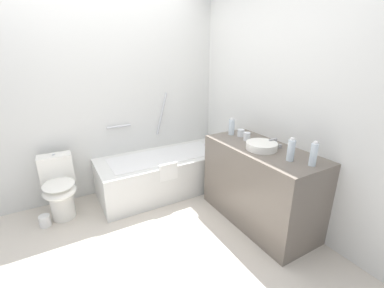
# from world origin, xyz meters

# --- Properties ---
(ground_plane) EXTENTS (4.02, 4.02, 0.00)m
(ground_plane) POSITION_xyz_m (0.00, 0.00, 0.00)
(ground_plane) COLOR beige
(wall_back_tiled) EXTENTS (3.42, 0.10, 2.48)m
(wall_back_tiled) POSITION_xyz_m (0.00, 1.31, 1.24)
(wall_back_tiled) COLOR silver
(wall_back_tiled) RESTS_ON ground_plane
(wall_right_mirror) EXTENTS (0.10, 2.92, 2.48)m
(wall_right_mirror) POSITION_xyz_m (1.56, 0.00, 1.24)
(wall_right_mirror) COLOR silver
(wall_right_mirror) RESTS_ON ground_plane
(bathtub) EXTENTS (1.68, 0.73, 1.23)m
(bathtub) POSITION_xyz_m (0.62, 0.90, 0.26)
(bathtub) COLOR silver
(bathtub) RESTS_ON ground_plane
(toilet) EXTENTS (0.35, 0.54, 0.68)m
(toilet) POSITION_xyz_m (-0.61, 0.95, 0.35)
(toilet) COLOR white
(toilet) RESTS_ON ground_plane
(vanity_counter) EXTENTS (0.57, 1.25, 0.83)m
(vanity_counter) POSITION_xyz_m (1.22, -0.19, 0.42)
(vanity_counter) COLOR #6B6056
(vanity_counter) RESTS_ON ground_plane
(sink_basin) EXTENTS (0.30, 0.30, 0.07)m
(sink_basin) POSITION_xyz_m (1.18, -0.21, 0.87)
(sink_basin) COLOR white
(sink_basin) RESTS_ON vanity_counter
(sink_faucet) EXTENTS (0.11, 0.15, 0.09)m
(sink_faucet) POSITION_xyz_m (1.36, -0.21, 0.87)
(sink_faucet) COLOR #B1B1B6
(sink_faucet) RESTS_ON vanity_counter
(water_bottle_0) EXTENTS (0.07, 0.07, 0.20)m
(water_bottle_0) POSITION_xyz_m (1.22, 0.32, 0.93)
(water_bottle_0) COLOR silver
(water_bottle_0) RESTS_ON vanity_counter
(water_bottle_1) EXTENTS (0.06, 0.06, 0.21)m
(water_bottle_1) POSITION_xyz_m (1.19, -0.54, 0.93)
(water_bottle_1) COLOR silver
(water_bottle_1) RESTS_ON vanity_counter
(water_bottle_2) EXTENTS (0.06, 0.06, 0.21)m
(water_bottle_2) POSITION_xyz_m (1.27, -0.70, 0.93)
(water_bottle_2) COLOR silver
(water_bottle_2) RESTS_ON vanity_counter
(drinking_glass_0) EXTENTS (0.08, 0.08, 0.08)m
(drinking_glass_0) POSITION_xyz_m (1.27, 0.22, 0.87)
(drinking_glass_0) COLOR white
(drinking_glass_0) RESTS_ON vanity_counter
(drinking_glass_1) EXTENTS (0.07, 0.07, 0.09)m
(drinking_glass_1) POSITION_xyz_m (1.24, 0.07, 0.88)
(drinking_glass_1) COLOR white
(drinking_glass_1) RESTS_ON vanity_counter
(toilet_paper_roll) EXTENTS (0.11, 0.11, 0.12)m
(toilet_paper_roll) POSITION_xyz_m (-0.80, 0.82, 0.06)
(toilet_paper_roll) COLOR white
(toilet_paper_roll) RESTS_ON ground_plane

